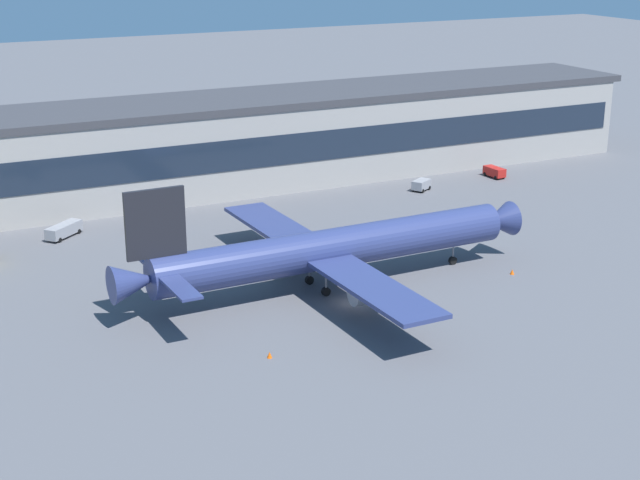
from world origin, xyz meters
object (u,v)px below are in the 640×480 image
(airliner, at_px, (328,249))
(traffic_cone_1, at_px, (512,272))
(traffic_cone_0, at_px, (270,355))
(follow_me_car, at_px, (495,172))
(belt_loader, at_px, (63,230))
(baggage_tug, at_px, (421,185))
(pushback_tractor, at_px, (155,223))

(airliner, bearing_deg, traffic_cone_1, -15.02)
(traffic_cone_0, relative_size, traffic_cone_1, 0.98)
(airliner, xyz_separation_m, follow_me_car, (52.13, 35.85, -4.03))
(belt_loader, bearing_deg, baggage_tug, -1.26)
(pushback_tractor, bearing_deg, traffic_cone_0, -93.23)
(follow_me_car, bearing_deg, traffic_cone_0, -142.53)
(pushback_tractor, xyz_separation_m, traffic_cone_1, (35.68, -39.55, -0.70))
(airliner, xyz_separation_m, traffic_cone_1, (23.69, -6.36, -4.77))
(traffic_cone_0, bearing_deg, follow_me_car, 37.47)
(follow_me_car, relative_size, traffic_cone_0, 6.44)
(belt_loader, xyz_separation_m, pushback_tractor, (13.06, -2.21, -0.10))
(pushback_tractor, distance_m, traffic_cone_0, 48.67)
(airliner, distance_m, traffic_cone_0, 21.84)
(belt_loader, relative_size, pushback_tractor, 1.14)
(baggage_tug, distance_m, follow_me_car, 16.85)
(pushback_tractor, bearing_deg, follow_me_car, 2.37)
(belt_loader, distance_m, pushback_tractor, 13.25)
(follow_me_car, bearing_deg, airliner, -145.49)
(pushback_tractor, height_order, traffic_cone_1, pushback_tractor)
(airliner, distance_m, baggage_tug, 49.28)
(follow_me_car, xyz_separation_m, traffic_cone_1, (-28.44, -42.20, -0.74))
(airliner, distance_m, traffic_cone_1, 24.99)
(traffic_cone_0, bearing_deg, pushback_tractor, 86.77)
(pushback_tractor, distance_m, traffic_cone_1, 53.27)
(baggage_tug, bearing_deg, traffic_cone_1, -106.11)
(baggage_tug, relative_size, traffic_cone_0, 5.94)
(baggage_tug, distance_m, traffic_cone_0, 70.42)
(follow_me_car, bearing_deg, traffic_cone_1, -123.97)
(airliner, height_order, traffic_cone_0, airliner)
(pushback_tractor, bearing_deg, traffic_cone_1, -47.94)
(baggage_tug, xyz_separation_m, pushback_tractor, (-47.36, -0.88, -0.04))
(baggage_tug, relative_size, follow_me_car, 0.92)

